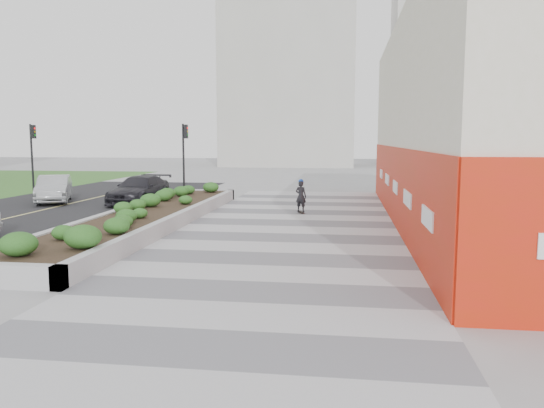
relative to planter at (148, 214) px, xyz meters
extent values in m
plane|color=gray|center=(5.50, -7.00, -0.42)|extent=(160.00, 160.00, 0.00)
cube|color=#A8A8AD|center=(5.50, -4.00, -0.41)|extent=(8.00, 36.00, 0.01)
cube|color=beige|center=(12.50, 2.00, 3.58)|extent=(6.00, 24.00, 8.00)
cube|color=red|center=(9.52, 2.00, 1.08)|extent=(0.12, 24.00, 3.00)
cube|color=#9E9EA0|center=(0.00, -8.85, -0.14)|extent=(3.00, 0.30, 0.55)
cube|color=#9E9EA0|center=(0.00, 8.85, -0.14)|extent=(3.00, 0.30, 0.55)
cube|color=#9E9EA0|center=(-1.35, 0.00, -0.14)|extent=(0.30, 18.00, 0.55)
cube|color=#9E9EA0|center=(1.35, 0.00, -0.14)|extent=(0.30, 18.00, 0.55)
cube|color=#2D2116|center=(0.00, 0.00, -0.17)|extent=(2.40, 17.40, 0.50)
cylinder|color=black|center=(-1.80, 10.50, 1.68)|extent=(0.12, 0.12, 4.20)
cube|color=black|center=(-1.62, 10.50, 3.33)|extent=(0.18, 0.28, 0.80)
cylinder|color=black|center=(-11.00, 10.00, 1.68)|extent=(0.12, 0.12, 4.20)
cube|color=black|center=(-10.82, 10.00, 3.33)|extent=(0.18, 0.28, 0.80)
cube|color=#ADAAA3|center=(0.50, 48.00, 9.58)|extent=(16.00, 12.00, 20.00)
cube|color=#ADAAA3|center=(20.50, 53.00, 11.58)|extent=(14.00, 10.00, 24.00)
cylinder|color=#595654|center=(6.00, -4.00, -0.42)|extent=(0.44, 0.44, 0.01)
cube|color=black|center=(5.60, 4.05, -0.35)|extent=(0.41, 0.75, 0.02)
imported|color=#222227|center=(5.60, 4.05, 0.35)|extent=(0.59, 0.48, 1.40)
sphere|color=blue|center=(5.60, 4.05, 1.01)|extent=(0.23, 0.23, 0.23)
imported|color=#B1B5BA|center=(-7.62, 6.46, 0.29)|extent=(3.14, 4.54, 1.42)
imported|color=black|center=(-3.00, 6.69, 0.29)|extent=(2.18, 4.94, 1.41)
camera|label=1|loc=(7.54, -19.44, 2.87)|focal=35.00mm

